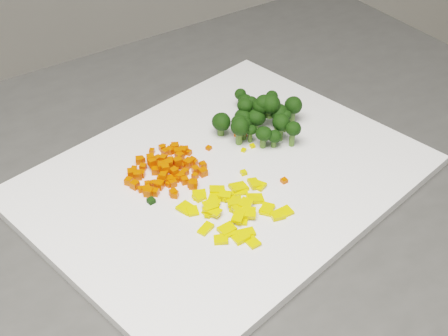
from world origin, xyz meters
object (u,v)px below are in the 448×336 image
object	(u,v)px
carrot_pile	(162,164)
pepper_pile	(233,203)
cutting_board	(224,178)
broccoli_pile	(262,110)

from	to	relation	value
carrot_pile	pepper_pile	xyz separation A→B (m)	(0.06, -0.08, -0.01)
cutting_board	broccoli_pile	xyz separation A→B (m)	(0.08, 0.08, 0.03)
cutting_board	pepper_pile	bearing A→B (deg)	-96.74
carrot_pile	broccoli_pile	world-z (taller)	broccoli_pile
pepper_pile	broccoli_pile	xyz separation A→B (m)	(0.08, 0.14, 0.02)
carrot_pile	cutting_board	bearing A→B (deg)	-19.47
cutting_board	broccoli_pile	size ratio (longest dim) A/B	3.75
carrot_pile	pepper_pile	bearing A→B (deg)	-53.61
cutting_board	pepper_pile	xyz separation A→B (m)	(-0.01, -0.06, 0.01)
broccoli_pile	pepper_pile	bearing A→B (deg)	-120.48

